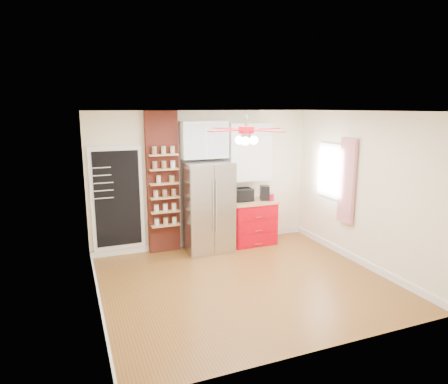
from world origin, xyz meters
name	(u,v)px	position (x,y,z in m)	size (l,w,h in m)	color
floor	(245,282)	(0.00, 0.00, 0.00)	(4.50, 4.50, 0.00)	brown
ceiling	(246,111)	(0.00, 0.00, 2.70)	(4.50, 4.50, 0.00)	white
wall_back	(204,179)	(0.00, 2.00, 1.35)	(4.50, 0.02, 2.70)	#F5E8C5
wall_front	(322,240)	(0.00, -2.00, 1.35)	(4.50, 0.02, 2.70)	#F5E8C5
wall_left	(92,215)	(-2.25, 0.00, 1.35)	(0.02, 4.00, 2.70)	#F5E8C5
wall_right	(363,190)	(2.25, 0.00, 1.35)	(0.02, 4.00, 2.70)	#F5E8C5
chalkboard	(117,199)	(-1.70, 1.96, 1.10)	(0.95, 0.05, 1.95)	white
brick_pillar	(163,183)	(-0.85, 1.92, 1.35)	(0.60, 0.16, 2.70)	maroon
fridge	(208,207)	(-0.05, 1.63, 0.88)	(0.90, 0.70, 1.75)	#A2A3A7
upper_glass_cabinet	(204,140)	(-0.05, 1.82, 2.15)	(0.90, 0.35, 0.70)	white
red_cabinet	(252,222)	(0.92, 1.68, 0.45)	(0.94, 0.64, 0.90)	#C7000F
upper_shelf_unit	(249,152)	(0.92, 1.85, 1.88)	(0.90, 0.30, 1.15)	white
window	(331,171)	(2.23, 0.90, 1.55)	(0.04, 0.75, 1.05)	white
curtain	(347,181)	(2.18, 0.35, 1.45)	(0.06, 0.40, 1.55)	red
ceiling_fan	(246,130)	(0.00, 0.00, 2.42)	(1.40, 1.40, 0.44)	silver
toaster_oven	(241,195)	(0.70, 1.74, 1.03)	(0.46, 0.31, 0.25)	black
coffee_maker	(265,193)	(1.19, 1.65, 1.05)	(0.17, 0.22, 0.29)	black
canister_left	(271,197)	(1.29, 1.54, 0.97)	(0.11, 0.11, 0.14)	red
canister_right	(269,196)	(1.29, 1.66, 0.97)	(0.11, 0.11, 0.15)	#B10C09
pantry_jar_oats	(159,180)	(-0.96, 1.79, 1.44)	(0.08, 0.08, 0.14)	beige
pantry_jar_beans	(172,179)	(-0.71, 1.78, 1.43)	(0.10, 0.10, 0.12)	#99874E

